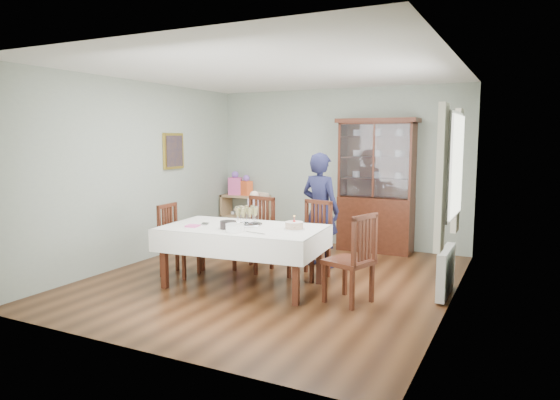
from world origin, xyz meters
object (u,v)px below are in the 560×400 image
Objects in this scene: sideboard at (245,216)px; gift_bag_orange at (246,186)px; chair_far_right at (310,255)px; champagne_tray at (247,219)px; china_cabinet at (376,183)px; chair_far_left at (254,248)px; chair_end_left at (179,254)px; birthday_cake at (294,226)px; woman at (320,210)px; dining_table at (243,256)px; high_chair at (255,230)px; chair_end_right at (350,276)px; gift_bag_pink at (235,184)px.

gift_bag_orange is (0.04, -0.02, 0.57)m from sideboard.
champagne_tray is at bearing -120.21° from chair_far_right.
chair_far_left is at bearing -122.19° from china_cabinet.
sideboard is at bearing 7.86° from chair_end_left.
champagne_tray reaches higher than birthday_cake.
china_cabinet is 2.42m from chair_far_left.
woman is at bearing -33.47° from sideboard.
chair_far_right is (0.59, 0.75, -0.08)m from dining_table.
woman is 4.37× the size of gift_bag_orange.
birthday_cake is at bearing -26.74° from high_chair.
chair_end_left is at bearing -129.43° from chair_far_left.
chair_far_right is at bearing 7.67° from chair_far_left.
woman reaches higher than chair_end_left.
woman is 4.16× the size of champagne_tray.
sideboard is at bearing -20.85° from woman.
chair_end_right is 4.03× the size of birthday_cake.
chair_far_left is 1.06× the size of chair_end_left.
woman is (-0.09, 0.59, 0.52)m from chair_far_right.
gift_bag_pink is (-3.18, 2.70, 0.69)m from chair_end_right.
high_chair is at bearing -109.04° from chair_end_right.
china_cabinet is 2.12× the size of chair_far_right.
birthday_cake is (-0.29, -2.57, -0.32)m from china_cabinet.
gift_bag_pink is at bearing 153.17° from high_chair.
sideboard is 3.52× the size of birthday_cake.
champagne_tray is (-0.01, 0.11, 0.45)m from dining_table.
birthday_cake is at bearing 109.84° from woman.
high_chair is at bearing -146.38° from china_cabinet.
gift_bag_orange is (0.24, -0.00, -0.03)m from gift_bag_pink.
chair_far_right is 0.81m from birthday_cake.
woman is at bearing -33.60° from gift_bag_orange.
gift_bag_pink is at bearing -174.39° from sideboard.
china_cabinet is at bearing -95.63° from woman.
chair_far_right is 0.62× the size of woman.
chair_end_right is 0.62× the size of woman.
champagne_tray reaches higher than dining_table.
woman is 1.31m from high_chair.
woman is at bearing -128.38° from chair_end_right.
dining_table is 5.50× the size of gift_bag_orange.
chair_end_right is at bearing -94.62° from chair_end_left.
gift_bag_orange is at bearing 119.55° from dining_table.
chair_end_left is (-1.63, -0.70, -0.02)m from chair_far_right.
high_chair is at bearing -15.01° from chair_end_left.
dining_table is at bearing -45.41° from high_chair.
china_cabinet reaches higher than chair_far_left.
gift_bag_orange is at bearing -26.52° from sideboard.
sideboard is 0.87× the size of chair_end_right.
chair_end_right is 4.04m from gift_bag_orange.
chair_end_right is at bearing -40.31° from gift_bag_pink.
high_chair is at bearing 133.32° from birthday_cake.
gift_bag_pink reaches higher than high_chair.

